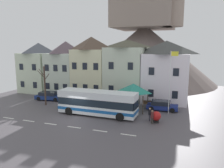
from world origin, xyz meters
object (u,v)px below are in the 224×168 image
object	(u,v)px
townhouse_03	(127,69)
bus_shelter	(134,88)
bare_tree_00	(45,84)
transit_bus	(97,103)
parked_car_02	(162,105)
pedestrian_00	(152,116)
flagpole	(170,78)
townhouse_00	(40,67)
hilltop_castle	(144,50)
townhouse_04	(166,72)
pedestrian_01	(150,113)
public_bench	(148,104)
parked_car_00	(76,98)
townhouse_01	(66,67)
parked_car_01	(49,96)
townhouse_02	(92,67)
harbour_buoy	(156,116)

from	to	relation	value
townhouse_03	bus_shelter	xyz separation A→B (m)	(2.90, -6.75, -1.84)
townhouse_03	bare_tree_00	xyz separation A→B (m)	(-9.91, -8.76, -1.74)
transit_bus	parked_car_02	world-z (taller)	transit_bus
pedestrian_00	flagpole	distance (m)	6.18
townhouse_00	hilltop_castle	size ratio (longest dim) A/B	0.28
townhouse_03	transit_bus	world-z (taller)	townhouse_03
hilltop_castle	parked_car_02	bearing A→B (deg)	-72.41
townhouse_04	flagpole	world-z (taller)	townhouse_04
transit_bus	pedestrian_01	distance (m)	6.59
pedestrian_01	bus_shelter	bearing A→B (deg)	127.88
hilltop_castle	public_bench	size ratio (longest dim) A/B	23.49
transit_bus	bus_shelter	xyz separation A→B (m)	(3.65, 3.87, 1.44)
parked_car_00	pedestrian_01	xyz separation A→B (m)	(12.26, -4.77, 0.20)
parked_car_02	bare_tree_00	world-z (taller)	bare_tree_00
townhouse_01	transit_bus	bearing A→B (deg)	-44.46
townhouse_00	parked_car_01	size ratio (longest dim) A/B	2.01
townhouse_02	bare_tree_00	xyz separation A→B (m)	(-3.89, -7.83, -2.00)
townhouse_01	bus_shelter	size ratio (longest dim) A/B	2.63
transit_bus	harbour_buoy	distance (m)	7.41
parked_car_00	public_bench	distance (m)	10.99
townhouse_02	hilltop_castle	xyz separation A→B (m)	(5.20, 18.70, 2.58)
townhouse_03	bus_shelter	distance (m)	7.57
flagpole	public_bench	bearing A→B (deg)	147.49
parked_car_00	flagpole	xyz separation A→B (m)	(14.09, -0.94, 3.91)
bus_shelter	harbour_buoy	world-z (taller)	bus_shelter
townhouse_02	transit_bus	bearing A→B (deg)	-61.42
townhouse_01	townhouse_02	bearing A→B (deg)	-9.64
parked_car_02	public_bench	bearing A→B (deg)	153.08
townhouse_01	townhouse_03	distance (m)	11.59
parked_car_02	pedestrian_00	size ratio (longest dim) A/B	2.62
townhouse_04	pedestrian_00	xyz separation A→B (m)	(-0.15, -10.88, -3.78)
parked_car_02	harbour_buoy	bearing A→B (deg)	-91.85
transit_bus	bus_shelter	size ratio (longest dim) A/B	2.78
hilltop_castle	bus_shelter	xyz separation A→B (m)	(3.73, -24.53, -4.69)
townhouse_01	bus_shelter	bearing A→B (deg)	-25.03
pedestrian_00	harbour_buoy	xyz separation A→B (m)	(0.37, 0.54, -0.20)
pedestrian_00	pedestrian_01	xyz separation A→B (m)	(-0.44, 0.96, -0.06)
townhouse_03	bus_shelter	size ratio (longest dim) A/B	2.67
townhouse_02	transit_bus	size ratio (longest dim) A/B	1.01
townhouse_02	pedestrian_01	distance (m)	15.80
transit_bus	harbour_buoy	xyz separation A→B (m)	(7.36, -0.29, -0.81)
pedestrian_01	bare_tree_00	size ratio (longest dim) A/B	0.27
townhouse_02	flagpole	size ratio (longest dim) A/B	1.27
pedestrian_01	hilltop_castle	bearing A→B (deg)	103.22
pedestrian_01	bare_tree_00	distance (m)	15.98
transit_bus	parked_car_01	xyz separation A→B (m)	(-10.59, 4.73, -0.90)
pedestrian_00	bare_tree_00	bearing A→B (deg)	170.53
parked_car_02	pedestrian_00	xyz separation A→B (m)	(-0.34, -5.84, 0.30)
townhouse_02	bus_shelter	world-z (taller)	townhouse_02
public_bench	bus_shelter	bearing A→B (deg)	-126.97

